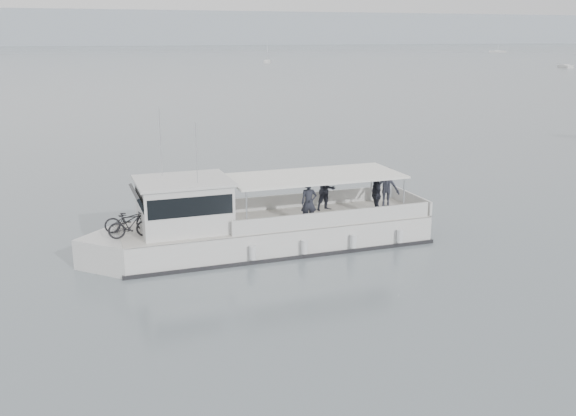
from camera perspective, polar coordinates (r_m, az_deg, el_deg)
name	(u,v)px	position (r m, az deg, el deg)	size (l,w,h in m)	color
ground	(152,243)	(27.35, -11.98, -3.04)	(1400.00, 1400.00, 0.00)	slate
headland	(45,28)	(585.83, -20.79, 14.74)	(1400.00, 90.00, 28.00)	#939EA8
tour_boat	(247,227)	(25.61, -3.66, -1.69)	(14.22, 3.83, 5.95)	silver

